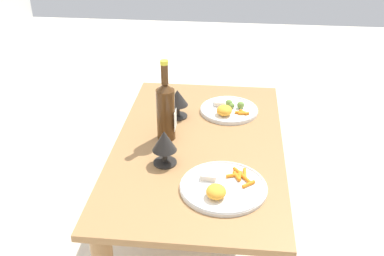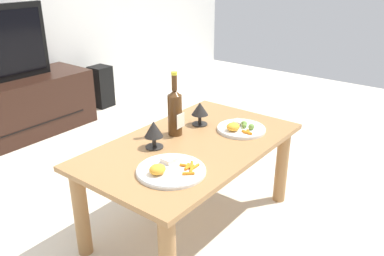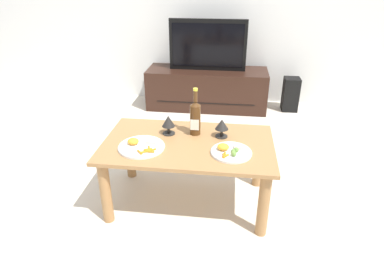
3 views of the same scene
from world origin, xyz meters
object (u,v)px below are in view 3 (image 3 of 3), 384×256
(wine_bottle, at_px, (195,117))
(dinner_plate_right, at_px, (230,151))
(dinner_plate_left, at_px, (141,146))
(goblet_right, at_px, (222,125))
(goblet_left, at_px, (168,122))
(tv_stand, at_px, (207,89))
(floor_speaker, at_px, (291,94))
(dining_table, at_px, (188,154))
(tv_screen, at_px, (208,45))

(wine_bottle, xyz_separation_m, dinner_plate_right, (0.25, -0.24, -0.12))
(dinner_plate_right, bearing_deg, wine_bottle, 135.85)
(dinner_plate_left, height_order, dinner_plate_right, same)
(goblet_right, height_order, dinner_plate_left, goblet_right)
(goblet_left, bearing_deg, tv_stand, 85.70)
(dinner_plate_left, bearing_deg, goblet_left, 57.83)
(wine_bottle, relative_size, goblet_right, 2.59)
(goblet_left, bearing_deg, floor_speaker, 57.45)
(goblet_left, distance_m, dinner_plate_right, 0.49)
(tv_stand, height_order, goblet_right, goblet_right)
(dining_table, xyz_separation_m, wine_bottle, (0.03, 0.13, 0.22))
(dining_table, xyz_separation_m, tv_screen, (-0.02, 1.80, 0.35))
(dining_table, height_order, dinner_plate_right, dinner_plate_right)
(dining_table, bearing_deg, dinner_plate_left, -159.42)
(floor_speaker, bearing_deg, dining_table, -118.92)
(floor_speaker, height_order, dinner_plate_left, dinner_plate_left)
(dining_table, distance_m, dinner_plate_right, 0.32)
(wine_bottle, height_order, dinner_plate_right, wine_bottle)
(goblet_left, bearing_deg, dinner_plate_right, -26.98)
(floor_speaker, distance_m, dinner_plate_left, 2.31)
(tv_stand, distance_m, goblet_left, 1.73)
(tv_stand, relative_size, floor_speaker, 3.54)
(dining_table, bearing_deg, dinner_plate_right, -21.12)
(dining_table, xyz_separation_m, dinner_plate_left, (-0.29, -0.11, 0.10))
(tv_screen, bearing_deg, wine_bottle, -88.13)
(dining_table, height_order, wine_bottle, wine_bottle)
(goblet_right, bearing_deg, wine_bottle, 173.19)
(tv_stand, bearing_deg, dining_table, -89.30)
(wine_bottle, height_order, dinner_plate_left, wine_bottle)
(dining_table, bearing_deg, goblet_left, 143.52)
(tv_stand, relative_size, goblet_right, 10.77)
(tv_screen, height_order, floor_speaker, tv_screen)
(dining_table, distance_m, dinner_plate_left, 0.32)
(tv_stand, distance_m, wine_bottle, 1.72)
(tv_stand, bearing_deg, tv_screen, -90.00)
(dining_table, bearing_deg, tv_stand, 90.70)
(tv_stand, xyz_separation_m, wine_bottle, (0.05, -1.67, 0.38))
(tv_stand, bearing_deg, goblet_left, -94.30)
(tv_stand, bearing_deg, goblet_right, -82.06)
(tv_screen, xyz_separation_m, dinner_plate_left, (-0.26, -1.91, -0.25))
(tv_stand, height_order, wine_bottle, wine_bottle)
(dining_table, bearing_deg, goblet_right, 27.30)
(dining_table, height_order, dinner_plate_left, dinner_plate_left)
(dining_table, xyz_separation_m, tv_stand, (-0.02, 1.80, -0.16))
(goblet_right, bearing_deg, tv_screen, 97.95)
(tv_stand, distance_m, goblet_right, 1.74)
(wine_bottle, bearing_deg, tv_stand, 91.86)
(tv_stand, xyz_separation_m, goblet_left, (-0.13, -1.69, 0.33))
(dining_table, distance_m, tv_screen, 1.84)
(tv_stand, bearing_deg, floor_speaker, 1.29)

